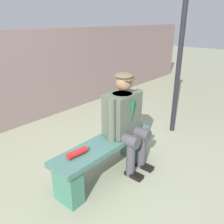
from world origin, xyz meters
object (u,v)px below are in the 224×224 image
at_px(bench, 105,154).
at_px(rolled_magazine, 77,153).
at_px(seated_man, 125,118).
at_px(lamp_post, 183,29).

relative_size(bench, rolled_magazine, 6.18).
bearing_deg(seated_man, lamp_post, -179.75).
height_order(rolled_magazine, lamp_post, lamp_post).
height_order(seated_man, rolled_magazine, seated_man).
xyz_separation_m(bench, rolled_magazine, (0.43, -0.02, 0.21)).
relative_size(bench, seated_man, 1.15).
bearing_deg(rolled_magazine, seated_man, 174.45).
height_order(bench, lamp_post, lamp_post).
relative_size(rolled_magazine, lamp_post, 0.09).
distance_m(bench, seated_man, 0.52).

